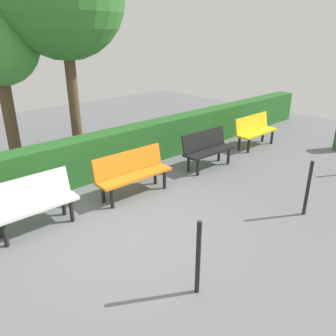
{
  "coord_description": "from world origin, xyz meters",
  "views": [
    {
      "loc": [
        2.69,
        3.94,
        2.99
      ],
      "look_at": [
        -1.38,
        -0.43,
        0.55
      ],
      "focal_mm": 35.74,
      "sensor_mm": 36.0,
      "label": 1
    }
  ],
  "objects_px": {
    "bench_black": "(207,148)",
    "bench_orange": "(132,171)",
    "bench_white": "(32,201)",
    "bench_yellow": "(255,130)"
  },
  "relations": [
    {
      "from": "bench_black",
      "to": "bench_white",
      "type": "height_order",
      "value": "bench_white"
    },
    {
      "from": "bench_yellow",
      "to": "bench_black",
      "type": "relative_size",
      "value": 1.06
    },
    {
      "from": "bench_black",
      "to": "bench_white",
      "type": "bearing_deg",
      "value": -0.02
    },
    {
      "from": "bench_yellow",
      "to": "bench_orange",
      "type": "bearing_deg",
      "value": 1.46
    },
    {
      "from": "bench_yellow",
      "to": "bench_orange",
      "type": "relative_size",
      "value": 0.93
    },
    {
      "from": "bench_yellow",
      "to": "bench_black",
      "type": "height_order",
      "value": "bench_yellow"
    },
    {
      "from": "bench_yellow",
      "to": "bench_white",
      "type": "xyz_separation_m",
      "value": [
        6.24,
        -0.02,
        -0.0
      ]
    },
    {
      "from": "bench_black",
      "to": "bench_orange",
      "type": "height_order",
      "value": "bench_orange"
    },
    {
      "from": "bench_orange",
      "to": "bench_white",
      "type": "distance_m",
      "value": 1.93
    },
    {
      "from": "bench_orange",
      "to": "bench_white",
      "type": "height_order",
      "value": "same"
    }
  ]
}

